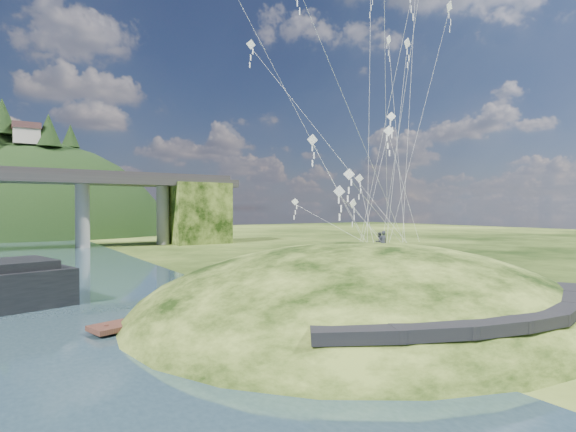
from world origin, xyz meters
TOP-DOWN VIEW (x-y plane):
  - ground at (0.00, 0.00)m, footprint 320.00×320.00m
  - grass_hill at (8.00, 2.00)m, footprint 36.00×32.00m
  - footpath at (7.46, -9.74)m, footprint 22.29×5.84m
  - wooden_dock at (-4.34, 6.81)m, footprint 12.24×4.99m
  - kite_flyers at (10.47, 2.57)m, footprint 1.39×1.65m
  - kite_swarm at (8.06, 2.19)m, footprint 17.16×16.42m

SIDE VIEW (x-z plane):
  - grass_hill at x=8.00m, z-range -8.00..5.00m
  - ground at x=0.00m, z-range 0.00..0.00m
  - wooden_dock at x=-4.34m, z-range -0.05..0.82m
  - footpath at x=7.46m, z-range 1.67..2.50m
  - kite_flyers at x=10.47m, z-range 4.83..6.69m
  - kite_swarm at x=8.06m, z-range 7.19..28.22m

